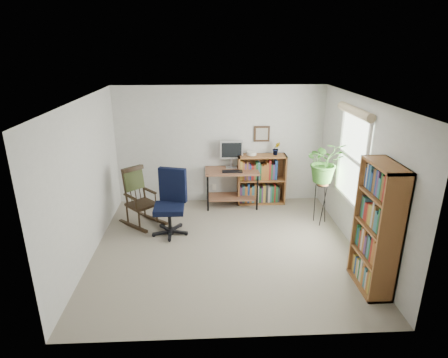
{
  "coord_description": "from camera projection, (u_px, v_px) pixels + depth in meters",
  "views": [
    {
      "loc": [
        -0.28,
        -5.37,
        3.14
      ],
      "look_at": [
        0.0,
        0.4,
        1.05
      ],
      "focal_mm": 30.0,
      "sensor_mm": 36.0,
      "label": 1
    }
  ],
  "objects": [
    {
      "name": "office_chair",
      "position": [
        169.0,
        203.0,
        6.38
      ],
      "size": [
        0.78,
        0.78,
        1.16
      ],
      "primitive_type": null,
      "rotation": [
        0.0,
        0.0,
        -0.28
      ],
      "color": "black",
      "rests_on": "floor"
    },
    {
      "name": "framed_picture",
      "position": [
        262.0,
        134.0,
        7.53
      ],
      "size": [
        0.32,
        0.04,
        0.32
      ],
      "primitive_type": null,
      "color": "black",
      "rests_on": "wall_back"
    },
    {
      "name": "floor",
      "position": [
        225.0,
        247.0,
        6.12
      ],
      "size": [
        4.2,
        4.0,
        0.0
      ],
      "primitive_type": "cube",
      "color": "gray",
      "rests_on": "ground"
    },
    {
      "name": "low_bookshelf",
      "position": [
        261.0,
        179.0,
        7.7
      ],
      "size": [
        0.98,
        0.33,
        1.03
      ],
      "primitive_type": null,
      "color": "brown",
      "rests_on": "floor"
    },
    {
      "name": "wall_left",
      "position": [
        86.0,
        181.0,
        5.62
      ],
      "size": [
        0.0,
        4.0,
        2.4
      ],
      "primitive_type": "cube",
      "color": "silver",
      "rests_on": "ground"
    },
    {
      "name": "wall_right",
      "position": [
        360.0,
        176.0,
        5.81
      ],
      "size": [
        0.0,
        4.0,
        2.4
      ],
      "primitive_type": "cube",
      "color": "silver",
      "rests_on": "ground"
    },
    {
      "name": "ceiling",
      "position": [
        225.0,
        99.0,
        5.31
      ],
      "size": [
        4.2,
        4.0,
        0.0
      ],
      "primitive_type": "cube",
      "color": "silver",
      "rests_on": "ground"
    },
    {
      "name": "wall_back",
      "position": [
        220.0,
        145.0,
        7.6
      ],
      "size": [
        4.2,
        0.0,
        2.4
      ],
      "primitive_type": "cube",
      "color": "silver",
      "rests_on": "ground"
    },
    {
      "name": "spider_plant",
      "position": [
        327.0,
        142.0,
        6.45
      ],
      "size": [
        1.69,
        1.88,
        1.46
      ],
      "primitive_type": "imported",
      "color": "#376F27",
      "rests_on": "plant_stand"
    },
    {
      "name": "desk",
      "position": [
        232.0,
        188.0,
        7.6
      ],
      "size": [
        1.07,
        0.59,
        0.77
      ],
      "primitive_type": null,
      "color": "brown",
      "rests_on": "floor"
    },
    {
      "name": "tall_bookshelf",
      "position": [
        377.0,
        228.0,
        4.86
      ],
      "size": [
        0.33,
        0.77,
        1.77
      ],
      "primitive_type": null,
      "color": "brown",
      "rests_on": "floor"
    },
    {
      "name": "window",
      "position": [
        352.0,
        159.0,
        6.02
      ],
      "size": [
        0.12,
        1.2,
        1.5
      ],
      "primitive_type": null,
      "color": "white",
      "rests_on": "wall_right"
    },
    {
      "name": "keyboard",
      "position": [
        232.0,
        171.0,
        7.35
      ],
      "size": [
        0.4,
        0.15,
        0.02
      ],
      "primitive_type": "cube",
      "color": "black",
      "rests_on": "desk"
    },
    {
      "name": "wall_front",
      "position": [
        235.0,
        245.0,
        3.84
      ],
      "size": [
        4.2,
        0.0,
        2.4
      ],
      "primitive_type": "cube",
      "color": "silver",
      "rests_on": "ground"
    },
    {
      "name": "plant_stand",
      "position": [
        321.0,
        201.0,
        6.83
      ],
      "size": [
        0.26,
        0.26,
        0.88
      ],
      "primitive_type": null,
      "rotation": [
        0.0,
        0.0,
        0.07
      ],
      "color": "black",
      "rests_on": "floor"
    },
    {
      "name": "potted_plant_small",
      "position": [
        276.0,
        152.0,
        7.53
      ],
      "size": [
        0.13,
        0.24,
        0.11
      ],
      "primitive_type": "imported",
      "color": "#376F27",
      "rests_on": "low_bookshelf"
    },
    {
      "name": "rocking_chair",
      "position": [
        141.0,
        197.0,
        6.74
      ],
      "size": [
        1.05,
        1.07,
        1.09
      ],
      "primitive_type": null,
      "rotation": [
        0.0,
        0.0,
        0.74
      ],
      "color": "black",
      "rests_on": "floor"
    },
    {
      "name": "monitor",
      "position": [
        232.0,
        155.0,
        7.51
      ],
      "size": [
        0.46,
        0.16,
        0.56
      ],
      "primitive_type": null,
      "color": "#B8B9BD",
      "rests_on": "desk"
    }
  ]
}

